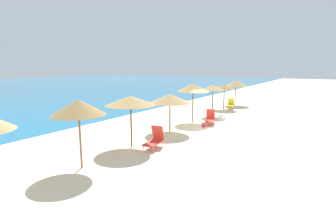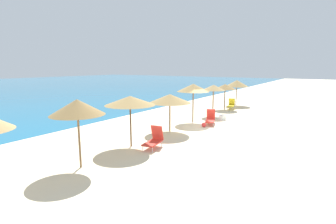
% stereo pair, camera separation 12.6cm
% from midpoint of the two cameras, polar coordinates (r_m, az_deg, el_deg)
% --- Properties ---
extents(ground_plane, '(160.00, 160.00, 0.00)m').
position_cam_midpoint_polar(ground_plane, '(17.98, 8.61, -3.38)').
color(ground_plane, beige).
extents(beach_umbrella_1, '(2.18, 2.18, 2.85)m').
position_cam_midpoint_polar(beach_umbrella_1, '(10.90, -19.05, 0.99)').
color(beach_umbrella_1, brown).
rests_on(beach_umbrella_1, ground_plane).
extents(beach_umbrella_2, '(2.59, 2.59, 2.65)m').
position_cam_midpoint_polar(beach_umbrella_2, '(13.31, -8.10, 2.48)').
color(beach_umbrella_2, brown).
rests_on(beach_umbrella_2, ground_plane).
extents(beach_umbrella_3, '(2.68, 2.68, 2.41)m').
position_cam_midpoint_polar(beach_umbrella_3, '(16.35, 0.62, 2.98)').
color(beach_umbrella_3, brown).
rests_on(beach_umbrella_3, ground_plane).
extents(beach_umbrella_4, '(2.41, 2.41, 2.87)m').
position_cam_midpoint_polar(beach_umbrella_4, '(19.32, 5.78, 5.34)').
color(beach_umbrella_4, brown).
rests_on(beach_umbrella_4, ground_plane).
extents(beach_umbrella_5, '(1.94, 1.94, 2.62)m').
position_cam_midpoint_polar(beach_umbrella_5, '(22.13, 10.15, 5.29)').
color(beach_umbrella_5, brown).
rests_on(beach_umbrella_5, ground_plane).
extents(beach_umbrella_6, '(2.14, 2.14, 2.44)m').
position_cam_midpoint_polar(beach_umbrella_6, '(25.72, 12.61, 5.43)').
color(beach_umbrella_6, brown).
rests_on(beach_umbrella_6, ground_plane).
extents(beach_umbrella_7, '(2.49, 2.49, 2.69)m').
position_cam_midpoint_polar(beach_umbrella_7, '(28.66, 15.05, 6.10)').
color(beach_umbrella_7, brown).
rests_on(beach_umbrella_7, ground_plane).
extents(lounge_chair_0, '(1.71, 1.13, 1.05)m').
position_cam_midpoint_polar(lounge_chair_0, '(19.01, 9.51, -1.41)').
color(lounge_chair_0, red).
rests_on(lounge_chair_0, ground_plane).
extents(lounge_chair_1, '(1.68, 0.94, 1.00)m').
position_cam_midpoint_polar(lounge_chair_1, '(26.13, 13.87, 1.55)').
color(lounge_chair_1, yellow).
rests_on(lounge_chair_1, ground_plane).
extents(lounge_chair_2, '(1.42, 0.84, 1.11)m').
position_cam_midpoint_polar(lounge_chair_2, '(13.36, -2.81, -6.00)').
color(lounge_chair_2, red).
rests_on(lounge_chair_2, ground_plane).
extents(beach_ball, '(0.32, 0.32, 0.32)m').
position_cam_midpoint_polar(beach_ball, '(18.03, 8.11, -2.81)').
color(beach_ball, red).
rests_on(beach_ball, ground_plane).
extents(cooler_box, '(0.57, 0.45, 0.40)m').
position_cam_midpoint_polar(cooler_box, '(20.63, 12.07, -1.19)').
color(cooler_box, white).
rests_on(cooler_box, ground_plane).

